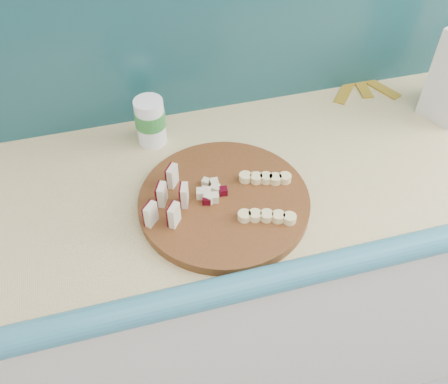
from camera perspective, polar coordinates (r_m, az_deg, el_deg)
name	(u,v)px	position (r m, az deg, el deg)	size (l,w,h in m)	color
kitchen_counter	(388,246)	(1.71, 18.20, -5.89)	(2.20, 0.63, 0.91)	silver
cutting_board	(224,202)	(1.12, 0.00, -1.13)	(0.39, 0.39, 0.02)	#4F2C11
apple_wedges	(168,199)	(1.08, -6.39, -0.76)	(0.11, 0.15, 0.05)	beige
apple_chunks	(213,195)	(1.11, -1.29, -0.34)	(0.06, 0.06, 0.02)	#F2E3C2
banana_slices	(267,197)	(1.11, 4.88, -0.54)	(0.15, 0.17, 0.02)	#F1DC93
canister	(150,121)	(1.26, -8.41, 8.07)	(0.08, 0.08, 0.12)	white
banana_peel	(362,87)	(1.53, 15.45, 11.54)	(0.20, 0.17, 0.01)	gold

